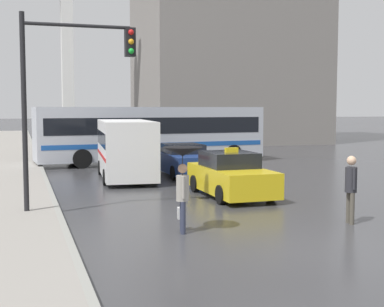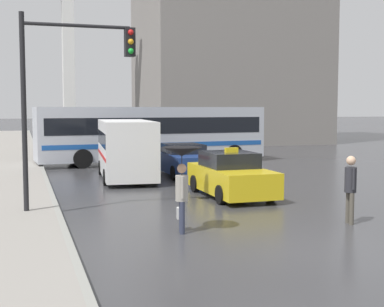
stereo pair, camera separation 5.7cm
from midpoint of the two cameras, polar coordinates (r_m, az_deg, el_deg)
name	(u,v)px [view 1 (the left image)]	position (r m, az deg, el deg)	size (l,w,h in m)	color
ground_plane	(281,248)	(11.68, 9.32, -9.95)	(300.00, 300.00, 0.00)	#38383A
taxi	(231,176)	(18.08, 4.07, -2.40)	(1.91, 4.15, 1.65)	gold
sedan_red	(184,160)	(23.70, -0.97, -0.74)	(1.91, 4.49, 1.38)	navy
ambulance_van	(126,147)	(22.56, -7.18, 0.73)	(2.50, 5.87, 2.45)	white
city_bus	(152,132)	(28.96, -4.34, 2.31)	(12.41, 3.29, 3.03)	#B2B7C1
pedestrian_with_umbrella	(183,166)	(12.62, -1.15, -1.34)	(0.96, 0.96, 2.06)	#2D3347
pedestrian_man	(351,184)	(14.28, 16.48, -3.11)	(0.35, 0.45, 1.76)	#4C473D
traffic_light	(70,77)	(15.19, -12.99, 7.95)	(3.12, 0.38, 5.53)	black
monument_cross	(67,23)	(43.93, -13.26, 13.41)	(7.45, 0.90, 16.92)	white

